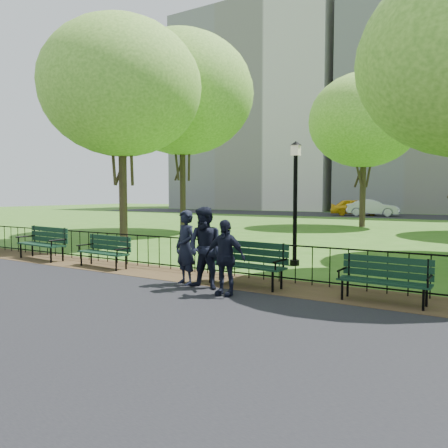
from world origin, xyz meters
The scene contains 19 objects.
ground centered at (0.00, 0.00, 0.00)m, with size 120.00×120.00×0.00m, color #33621A.
asphalt_path centered at (0.00, -3.40, 0.01)m, with size 60.00×9.20×0.01m, color black.
dirt_strip centered at (0.00, 1.50, 0.01)m, with size 60.00×1.60×0.01m, color #352515.
far_street centered at (0.00, 35.00, 0.01)m, with size 70.00×9.00×0.01m, color black.
iron_fence centered at (0.00, 2.00, 0.50)m, with size 24.06×0.06×1.00m.
apartment_west centered at (-22.00, 48.00, 13.00)m, with size 22.00×15.00×26.00m, color silver.
park_bench_main centered at (0.14, 1.19, 0.68)m, with size 2.06×0.73×1.07m.
park_bench_left_a centered at (-3.96, 1.33, 0.55)m, with size 1.73×0.64×0.96m.
park_bench_left_b centered at (-6.70, 1.38, 0.63)m, with size 1.99×0.77×1.10m.
park_bench_right_a centered at (3.49, 1.25, 0.54)m, with size 1.68×0.58×0.94m.
lamppost centered at (0.39, 4.42, 1.93)m, with size 0.32×0.32×3.54m.
tree_near_w centered at (-7.99, 6.16, 6.40)m, with size 6.62×6.62×9.22m.
tree_mid_w centered at (-9.02, 11.69, 7.35)m, with size 7.59×7.59×10.58m.
tree_far_c centered at (-1.62, 20.31, 6.53)m, with size 6.75×6.75×9.41m.
person_left centered at (-0.69, 0.63, 0.85)m, with size 0.61×0.40×1.68m, color black.
person_mid centered at (-0.04, 0.49, 0.90)m, with size 0.86×0.45×1.77m, color black.
person_right centered at (0.61, 0.20, 0.78)m, with size 0.90×0.37×1.53m, color black.
taxi centered at (-5.68, 34.13, 0.78)m, with size 1.82×4.53×1.54m, color yellow.
sedan_silver centered at (-3.96, 33.89, 0.77)m, with size 1.61×4.61×1.52m, color #ABAEB3.
Camera 1 is at (5.13, -7.25, 2.06)m, focal length 35.00 mm.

